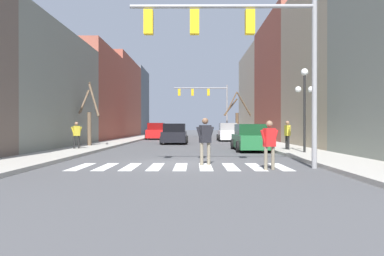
{
  "coord_description": "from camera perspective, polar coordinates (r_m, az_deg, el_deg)",
  "views": [
    {
      "loc": [
        0.48,
        -14.53,
        1.47
      ],
      "look_at": [
        0.27,
        23.62,
        1.27
      ],
      "focal_mm": 35.0,
      "sensor_mm": 36.0,
      "label": 1
    }
  ],
  "objects": [
    {
      "name": "ground_plane",
      "position": [
        14.61,
        -1.59,
        -5.48
      ],
      "size": [
        240.0,
        240.0,
        0.0
      ],
      "primitive_type": "plane",
      "color": "#4C4C4F"
    },
    {
      "name": "sidewalk_left",
      "position": [
        16.07,
        -24.51,
        -4.71
      ],
      "size": [
        2.66,
        90.0,
        0.15
      ],
      "color": "#ADA89E",
      "rests_on": "ground_plane"
    },
    {
      "name": "sidewalk_right",
      "position": [
        15.69,
        21.93,
        -4.83
      ],
      "size": [
        2.66,
        90.0,
        0.15
      ],
      "color": "#ADA89E",
      "rests_on": "ground_plane"
    },
    {
      "name": "building_row_left",
      "position": [
        40.19,
        -15.72,
        5.19
      ],
      "size": [
        6.0,
        58.42,
        11.21
      ],
      "color": "#66564C",
      "rests_on": "ground_plane"
    },
    {
      "name": "building_row_right",
      "position": [
        36.86,
        16.31,
        6.64
      ],
      "size": [
        6.0,
        50.75,
        12.08
      ],
      "color": "gray",
      "rests_on": "ground_plane"
    },
    {
      "name": "crosswalk_stripes",
      "position": [
        13.54,
        -1.74,
        -5.92
      ],
      "size": [
        7.65,
        2.6,
        0.01
      ],
      "color": "white",
      "rests_on": "ground_plane"
    },
    {
      "name": "traffic_signal_near",
      "position": [
        13.45,
        8.08,
        13.17
      ],
      "size": [
        6.5,
        0.28,
        6.03
      ],
      "color": "gray",
      "rests_on": "ground_plane"
    },
    {
      "name": "traffic_signal_far",
      "position": [
        47.71,
        2.4,
        4.51
      ],
      "size": [
        6.83,
        0.28,
        6.71
      ],
      "color": "gray",
      "rests_on": "ground_plane"
    },
    {
      "name": "street_lamp_right_corner",
      "position": [
        19.71,
        16.78,
        5.15
      ],
      "size": [
        0.95,
        0.36,
        4.22
      ],
      "color": "black",
      "rests_on": "sidewalk_right"
    },
    {
      "name": "car_driving_away_lane",
      "position": [
        41.71,
        -5.46,
        -0.57
      ],
      "size": [
        2.16,
        4.26,
        1.82
      ],
      "rotation": [
        0.0,
        0.0,
        1.57
      ],
      "color": "red",
      "rests_on": "ground_plane"
    },
    {
      "name": "car_at_intersection",
      "position": [
        31.21,
        -2.67,
        -0.97
      ],
      "size": [
        2.19,
        4.78,
        1.68
      ],
      "rotation": [
        0.0,
        0.0,
        -1.57
      ],
      "color": "black",
      "rests_on": "ground_plane"
    },
    {
      "name": "car_parked_right_near",
      "position": [
        22.53,
        8.81,
        -1.55
      ],
      "size": [
        1.96,
        4.84,
        1.59
      ],
      "rotation": [
        0.0,
        0.0,
        1.57
      ],
      "color": "#236B38",
      "rests_on": "ground_plane"
    },
    {
      "name": "car_driving_toward_lane",
      "position": [
        37.02,
        5.45,
        -0.71
      ],
      "size": [
        1.99,
        4.33,
        1.77
      ],
      "rotation": [
        0.0,
        0.0,
        1.57
      ],
      "color": "white",
      "rests_on": "ground_plane"
    },
    {
      "name": "pedestrian_on_left_sidewalk",
      "position": [
        14.04,
        2.03,
        -1.41
      ],
      "size": [
        0.72,
        0.44,
        1.78
      ],
      "rotation": [
        0.0,
        0.0,
        3.64
      ],
      "color": "#7A705B",
      "rests_on": "ground_plane"
    },
    {
      "name": "pedestrian_crossing_street",
      "position": [
        23.0,
        -17.19,
        -0.69
      ],
      "size": [
        0.57,
        0.49,
        1.57
      ],
      "rotation": [
        0.0,
        0.0,
        3.83
      ],
      "color": "black",
      "rests_on": "sidewalk_left"
    },
    {
      "name": "pedestrian_near_right_corner",
      "position": [
        12.78,
        11.71,
        -1.92
      ],
      "size": [
        0.69,
        0.36,
        1.65
      ],
      "rotation": [
        0.0,
        0.0,
        0.4
      ],
      "color": "#7A705B",
      "rests_on": "ground_plane"
    },
    {
      "name": "pedestrian_on_right_sidewalk",
      "position": [
        21.8,
        14.33,
        -0.67
      ],
      "size": [
        0.28,
        0.7,
        1.62
      ],
      "rotation": [
        0.0,
        0.0,
        1.76
      ],
      "color": "black",
      "rests_on": "sidewalk_right"
    },
    {
      "name": "street_tree_left_far",
      "position": [
        46.52,
        6.82,
        1.6
      ],
      "size": [
        3.59,
        1.95,
        5.6
      ],
      "color": "brown",
      "rests_on": "sidewalk_right"
    },
    {
      "name": "street_tree_left_mid",
      "position": [
        26.58,
        -15.33,
        1.9
      ],
      "size": [
        1.89,
        1.96,
        4.36
      ],
      "color": "brown",
      "rests_on": "sidewalk_left"
    }
  ]
}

